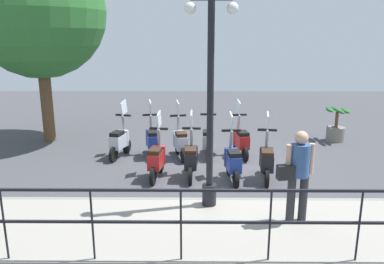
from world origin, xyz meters
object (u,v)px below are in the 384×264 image
at_px(scooter_near_2, 191,158).
at_px(scooter_far_1, 208,139).
at_px(scooter_near_3, 157,158).
at_px(scooter_far_0, 241,140).
at_px(lamp_post_near, 210,112).
at_px(potted_palm, 336,127).
at_px(scooter_near_0, 267,160).
at_px(pedestrian_with_bag, 298,170).
at_px(scooter_far_4, 120,140).
at_px(scooter_far_2, 180,141).
at_px(scooter_near_1, 233,161).
at_px(tree_large, 38,11).
at_px(scooter_far_3, 152,140).

height_order(scooter_near_2, scooter_far_1, same).
bearing_deg(scooter_near_3, scooter_far_0, -45.44).
bearing_deg(lamp_post_near, potted_palm, -39.75).
bearing_deg(scooter_near_0, lamp_post_near, 147.21).
distance_m(lamp_post_near, pedestrian_with_bag, 1.79).
relative_size(scooter_far_0, scooter_far_4, 1.00).
height_order(scooter_near_2, scooter_far_0, same).
bearing_deg(scooter_far_2, scooter_near_1, -156.09).
height_order(pedestrian_with_bag, scooter_far_0, pedestrian_with_bag).
height_order(pedestrian_with_bag, scooter_far_2, pedestrian_with_bag).
xyz_separation_m(potted_palm, scooter_far_1, (-1.62, 4.11, 0.04)).
height_order(lamp_post_near, scooter_near_1, lamp_post_near).
bearing_deg(lamp_post_near, scooter_far_2, 11.68).
relative_size(scooter_near_3, scooter_far_1, 1.00).
bearing_deg(scooter_near_1, potted_palm, -51.45).
relative_size(scooter_near_2, scooter_far_4, 1.00).
height_order(scooter_near_1, scooter_far_0, same).
distance_m(tree_large, scooter_near_2, 6.56).
distance_m(pedestrian_with_bag, scooter_far_1, 4.33).
distance_m(potted_palm, scooter_far_1, 4.42).
height_order(scooter_near_1, scooter_far_2, same).
bearing_deg(potted_palm, scooter_far_2, 110.21).
xyz_separation_m(scooter_near_2, scooter_far_0, (1.60, -1.35, 0.00)).
height_order(potted_palm, scooter_far_4, scooter_far_4).
bearing_deg(scooter_far_3, scooter_near_2, -158.37).
height_order(scooter_near_3, scooter_far_2, same).
height_order(potted_palm, scooter_far_1, scooter_far_1).
distance_m(lamp_post_near, scooter_far_3, 3.92).
xyz_separation_m(scooter_near_0, scooter_far_4, (1.67, 3.69, 0.00)).
bearing_deg(scooter_near_3, scooter_near_0, -85.09).
distance_m(scooter_near_3, scooter_far_0, 2.69).
bearing_deg(scooter_far_4, lamp_post_near, -129.93).
bearing_deg(scooter_far_0, scooter_near_3, 117.19).
relative_size(lamp_post_near, tree_large, 0.68).
distance_m(pedestrian_with_bag, scooter_near_1, 2.45).
xyz_separation_m(pedestrian_with_bag, scooter_near_3, (2.38, 2.60, -0.60)).
xyz_separation_m(scooter_far_0, scooter_far_1, (0.06, 0.90, 0.00)).
xyz_separation_m(potted_palm, scooter_far_0, (-1.68, 3.21, 0.04)).
distance_m(tree_large, scooter_far_3, 5.17).
distance_m(lamp_post_near, tree_large, 7.29).
bearing_deg(scooter_near_2, scooter_near_1, -100.10).
distance_m(scooter_near_2, scooter_near_3, 0.79).
bearing_deg(scooter_far_3, scooter_far_1, -99.97).
height_order(pedestrian_with_bag, potted_palm, pedestrian_with_bag).
height_order(lamp_post_near, scooter_near_3, lamp_post_near).
bearing_deg(scooter_far_4, scooter_far_1, -72.06).
distance_m(potted_palm, scooter_far_4, 6.75).
xyz_separation_m(potted_palm, scooter_near_1, (-3.48, 3.61, 0.04)).
height_order(tree_large, scooter_near_3, tree_large).
bearing_deg(scooter_near_0, scooter_far_4, 72.87).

